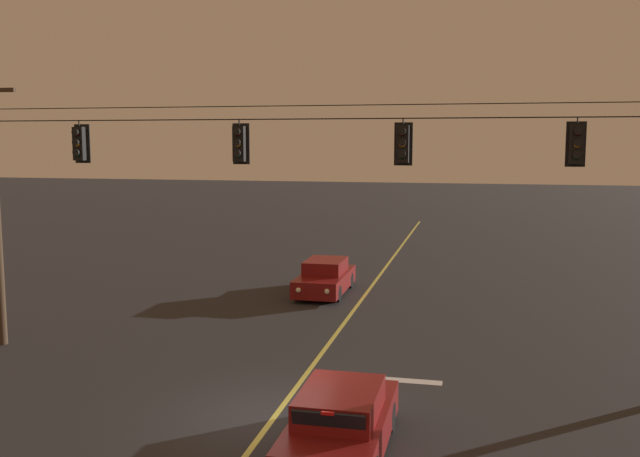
{
  "coord_description": "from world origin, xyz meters",
  "views": [
    {
      "loc": [
        4.37,
        -14.59,
        6.22
      ],
      "look_at": [
        0.0,
        4.75,
        3.74
      ],
      "focal_mm": 39.46,
      "sensor_mm": 36.0,
      "label": 1
    }
  ],
  "objects_px": {
    "traffic_light_leftmost": "(79,144)",
    "car_waiting_near_lane": "(341,423)",
    "traffic_light_left_inner": "(239,144)",
    "car_oncoming_lead": "(325,278)",
    "traffic_light_right_inner": "(577,144)",
    "traffic_light_centre": "(403,144)"
  },
  "relations": [
    {
      "from": "traffic_light_left_inner",
      "to": "car_oncoming_lead",
      "type": "xyz_separation_m",
      "value": [
        0.37,
        9.28,
        -5.49
      ]
    },
    {
      "from": "traffic_light_leftmost",
      "to": "traffic_light_left_inner",
      "type": "bearing_deg",
      "value": 0.0
    },
    {
      "from": "traffic_light_right_inner",
      "to": "car_oncoming_lead",
      "type": "height_order",
      "value": "traffic_light_right_inner"
    },
    {
      "from": "traffic_light_leftmost",
      "to": "car_oncoming_lead",
      "type": "height_order",
      "value": "traffic_light_leftmost"
    },
    {
      "from": "traffic_light_leftmost",
      "to": "traffic_light_left_inner",
      "type": "height_order",
      "value": "same"
    },
    {
      "from": "traffic_light_leftmost",
      "to": "car_waiting_near_lane",
      "type": "distance_m",
      "value": 11.54
    },
    {
      "from": "traffic_light_left_inner",
      "to": "car_oncoming_lead",
      "type": "distance_m",
      "value": 10.79
    },
    {
      "from": "traffic_light_left_inner",
      "to": "traffic_light_right_inner",
      "type": "height_order",
      "value": "same"
    },
    {
      "from": "traffic_light_leftmost",
      "to": "car_waiting_near_lane",
      "type": "bearing_deg",
      "value": -30.92
    },
    {
      "from": "traffic_light_leftmost",
      "to": "car_oncoming_lead",
      "type": "distance_m",
      "value": 11.98
    },
    {
      "from": "traffic_light_left_inner",
      "to": "traffic_light_centre",
      "type": "xyz_separation_m",
      "value": [
        4.46,
        0.0,
        0.0
      ]
    },
    {
      "from": "traffic_light_leftmost",
      "to": "traffic_light_centre",
      "type": "xyz_separation_m",
      "value": [
        9.3,
        0.0,
        0.0
      ]
    },
    {
      "from": "car_waiting_near_lane",
      "to": "car_oncoming_lead",
      "type": "xyz_separation_m",
      "value": [
        -3.49,
        14.5,
        -0.0
      ]
    },
    {
      "from": "traffic_light_leftmost",
      "to": "traffic_light_centre",
      "type": "relative_size",
      "value": 1.0
    },
    {
      "from": "traffic_light_right_inner",
      "to": "car_waiting_near_lane",
      "type": "xyz_separation_m",
      "value": [
        -4.86,
        -5.22,
        -5.49
      ]
    },
    {
      "from": "traffic_light_leftmost",
      "to": "traffic_light_right_inner",
      "type": "xyz_separation_m",
      "value": [
        13.57,
        0.0,
        0.0
      ]
    },
    {
      "from": "traffic_light_leftmost",
      "to": "traffic_light_centre",
      "type": "distance_m",
      "value": 9.3
    },
    {
      "from": "traffic_light_centre",
      "to": "car_waiting_near_lane",
      "type": "relative_size",
      "value": 0.28
    },
    {
      "from": "traffic_light_centre",
      "to": "car_waiting_near_lane",
      "type": "height_order",
      "value": "traffic_light_centre"
    },
    {
      "from": "traffic_light_centre",
      "to": "traffic_light_right_inner",
      "type": "height_order",
      "value": "same"
    },
    {
      "from": "traffic_light_left_inner",
      "to": "car_oncoming_lead",
      "type": "bearing_deg",
      "value": 87.72
    },
    {
      "from": "traffic_light_right_inner",
      "to": "traffic_light_leftmost",
      "type": "bearing_deg",
      "value": 180.0
    }
  ]
}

